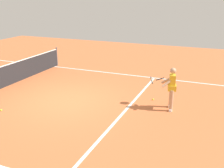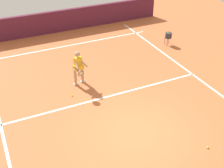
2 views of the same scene
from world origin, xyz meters
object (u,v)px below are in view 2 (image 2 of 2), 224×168
object	(u,v)px
tennis_player	(78,67)
tennis_ball_mid	(208,147)
tennis_ball_near	(72,95)
ball_hopper	(168,35)

from	to	relation	value
tennis_player	tennis_ball_mid	size ratio (longest dim) A/B	23.48
tennis_ball_mid	tennis_ball_near	bearing A→B (deg)	-57.06
tennis_ball_near	ball_hopper	distance (m)	6.97
ball_hopper	tennis_ball_mid	bearing A→B (deg)	65.30
tennis_player	ball_hopper	xyz separation A→B (m)	(-5.85, -1.79, -0.30)
tennis_ball_near	tennis_ball_mid	distance (m)	5.68
tennis_player	ball_hopper	distance (m)	6.13
tennis_ball_mid	ball_hopper	xyz separation A→B (m)	(-3.37, -7.33, 0.51)
tennis_ball_mid	ball_hopper	distance (m)	8.08
tennis_ball_mid	ball_hopper	size ratio (longest dim) A/B	0.09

